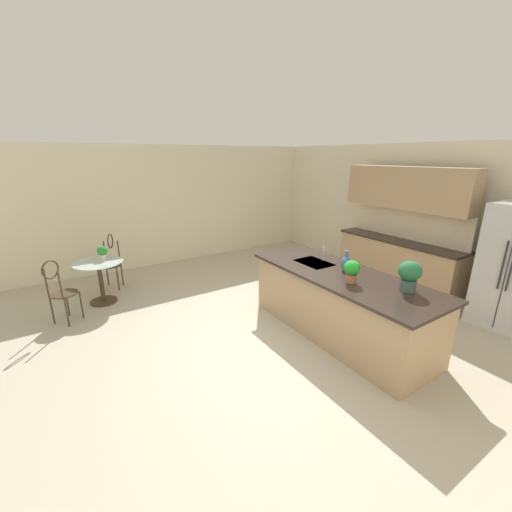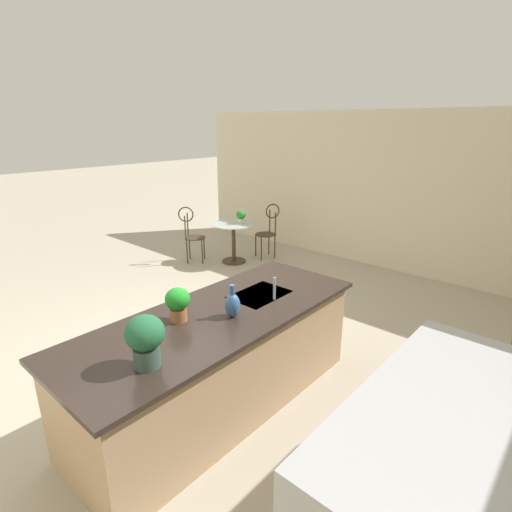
{
  "view_description": "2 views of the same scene",
  "coord_description": "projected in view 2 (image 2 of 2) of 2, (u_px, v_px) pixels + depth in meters",
  "views": [
    {
      "loc": [
        3.17,
        -2.38,
        2.47
      ],
      "look_at": [
        -0.79,
        0.15,
        1.0
      ],
      "focal_mm": 22.58,
      "sensor_mm": 36.0,
      "label": 1
    },
    {
      "loc": [
        2.42,
        3.15,
        2.48
      ],
      "look_at": [
        -1.3,
        -0.13,
        0.83
      ],
      "focal_mm": 28.08,
      "sensor_mm": 36.0,
      "label": 2
    }
  ],
  "objects": [
    {
      "name": "potted_plant_on_table",
      "position": [
        241.0,
        216.0,
        7.25
      ],
      "size": [
        0.17,
        0.17,
        0.24
      ],
      "color": "beige",
      "rests_on": "bistro_table"
    },
    {
      "name": "kitchen_island",
      "position": [
        220.0,
        359.0,
        3.59
      ],
      "size": [
        2.8,
        1.06,
        0.92
      ],
      "color": "tan",
      "rests_on": "ground"
    },
    {
      "name": "chair_by_island",
      "position": [
        268.0,
        228.0,
        7.62
      ],
      "size": [
        0.52,
        0.51,
        1.04
      ],
      "color": "#3D2D1E",
      "rests_on": "ground"
    },
    {
      "name": "potted_plant_counter_far",
      "position": [
        145.0,
        338.0,
        2.64
      ],
      "size": [
        0.26,
        0.26,
        0.37
      ],
      "color": "#385147",
      "rests_on": "kitchen_island"
    },
    {
      "name": "bistro_table",
      "position": [
        234.0,
        239.0,
        7.38
      ],
      "size": [
        0.8,
        0.8,
        0.74
      ],
      "color": "#3D2D1E",
      "rests_on": "ground"
    },
    {
      "name": "chair_near_window",
      "position": [
        192.0,
        232.0,
        7.38
      ],
      "size": [
        0.54,
        0.54,
        1.04
      ],
      "color": "#3D2D1E",
      "rests_on": "ground"
    },
    {
      "name": "ground_plane",
      "position": [
        188.0,
        356.0,
        4.48
      ],
      "size": [
        40.0,
        40.0,
        0.0
      ],
      "primitive_type": "plane",
      "color": "#B2A893"
    },
    {
      "name": "potted_plant_counter_near",
      "position": [
        178.0,
        302.0,
        3.28
      ],
      "size": [
        0.21,
        0.21,
        0.29
      ],
      "color": "#9E603D",
      "rests_on": "kitchen_island"
    },
    {
      "name": "sink_faucet",
      "position": [
        274.0,
        289.0,
        3.69
      ],
      "size": [
        0.02,
        0.02,
        0.22
      ],
      "primitive_type": "cylinder",
      "color": "#B2B5BA",
      "rests_on": "kitchen_island"
    },
    {
      "name": "wall_left_window",
      "position": [
        371.0,
        190.0,
        7.09
      ],
      "size": [
        0.12,
        7.8,
        2.7
      ],
      "primitive_type": "cube",
      "color": "beige",
      "rests_on": "ground"
    },
    {
      "name": "vase_on_counter",
      "position": [
        233.0,
        305.0,
        3.36
      ],
      "size": [
        0.13,
        0.13,
        0.29
      ],
      "color": "#386099",
      "rests_on": "kitchen_island"
    }
  ]
}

